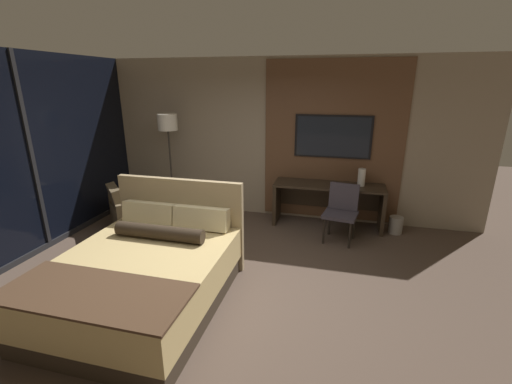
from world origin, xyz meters
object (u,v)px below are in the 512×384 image
Objects in this scene: armchair_by_window at (134,211)px; vase_tall at (362,177)px; tv at (333,137)px; bed at (144,275)px; waste_bin at (396,225)px; floor_lamp at (168,131)px; desk_chair at (342,208)px; desk at (328,197)px.

armchair_by_window is 3.91m from vase_tall.
tv is at bearing -117.69° from armchair_by_window.
bed is 7.49× the size of waste_bin.
tv is 2.84m from floor_lamp.
waste_bin is at bearing -8.80° from vase_tall.
desk_chair is at bearing -153.04° from waste_bin.
tv is (1.85, 2.99, 1.16)m from bed.
floor_lamp is at bearing -82.57° from armchair_by_window.
desk_chair is (0.23, -0.75, -0.98)m from tv.
bed is at bearing 170.21° from armchair_by_window.
tv reaches higher than floor_lamp.
desk is 1.70× the size of armchair_by_window.
vase_tall is (0.28, 0.54, 0.36)m from desk_chair.
desk reaches higher than waste_bin.
bed is 1.95× the size of armchair_by_window.
vase_tall reaches higher than waste_bin.
desk_chair is (2.08, 2.24, 0.18)m from bed.
floor_lamp is at bearing -175.45° from desk_chair.
armchair_by_window is 4.43m from waste_bin.
vase_tall is at bearing 2.18° from desk.
waste_bin is (4.37, 0.75, -0.11)m from armchair_by_window.
desk_chair is 1.07m from waste_bin.
armchair_by_window reaches higher than waste_bin.
armchair_by_window is (-3.25, -1.05, -1.26)m from tv.
desk_chair is 3.51m from armchair_by_window.
desk is 0.64m from vase_tall.
bed is 1.15× the size of desk.
bed is at bearing -123.79° from desk.
desk is 3.01m from floor_lamp.
desk_chair is at bearing -117.36° from vase_tall.
armchair_by_window is at bearing -164.99° from desk_chair.
floor_lamp is at bearing -177.78° from waste_bin.
floor_lamp is (-3.03, 0.30, 1.04)m from desk_chair.
waste_bin is (0.89, 0.45, -0.39)m from desk_chair.
floor_lamp is (-0.95, 2.54, 1.22)m from bed.
bed is 2.36× the size of desk_chair.
tv is 1.26m from desk_chair.
floor_lamp is at bearing -175.76° from vase_tall.
waste_bin is (3.92, 0.15, -1.43)m from floor_lamp.
desk_chair is 0.71m from vase_tall.
desk is 1.02m from tv.
vase_tall is (3.76, 0.84, 0.64)m from armchair_by_window.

